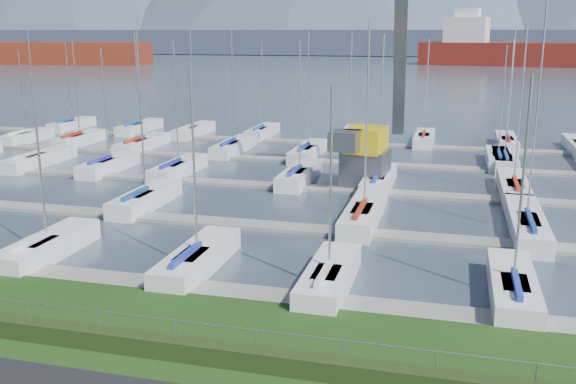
% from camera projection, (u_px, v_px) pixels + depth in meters
% --- Properties ---
extents(water, '(800.00, 540.00, 0.20)m').
position_uv_depth(water, '(438.00, 60.00, 266.69)').
color(water, '#3C4A57').
extents(hedge, '(80.00, 0.70, 0.70)m').
position_uv_depth(hedge, '(197.00, 351.00, 22.06)').
color(hedge, '#233413').
rests_on(hedge, grass).
extents(fence, '(80.00, 0.04, 0.04)m').
position_uv_depth(fence, '(201.00, 323.00, 22.23)').
color(fence, gray).
rests_on(fence, grass).
extents(foothill, '(900.00, 80.00, 12.00)m').
position_uv_depth(foothill, '(443.00, 42.00, 330.85)').
color(foothill, '#3B4357').
rests_on(foothill, water).
extents(docks, '(90.00, 41.60, 0.25)m').
position_uv_depth(docks, '(336.00, 190.00, 46.98)').
color(docks, gray).
rests_on(docks, water).
extents(crane, '(4.95, 13.34, 22.35)m').
position_uv_depth(crane, '(375.00, 110.00, 47.86)').
color(crane, '#585A5F').
rests_on(crane, water).
extents(cargo_ship_west, '(86.74, 28.05, 21.50)m').
position_uv_depth(cargo_ship_west, '(20.00, 53.00, 233.05)').
color(cargo_ship_west, maroon).
rests_on(cargo_ship_west, water).
extents(cargo_ship_mid, '(100.75, 34.21, 21.50)m').
position_uv_depth(cargo_ship_mid, '(557.00, 55.00, 215.37)').
color(cargo_ship_mid, maroon).
rests_on(cargo_ship_mid, water).
extents(sailboat_fleet, '(74.63, 48.90, 13.29)m').
position_uv_depth(sailboat_fleet, '(326.00, 108.00, 49.41)').
color(sailboat_fleet, navy).
rests_on(sailboat_fleet, water).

